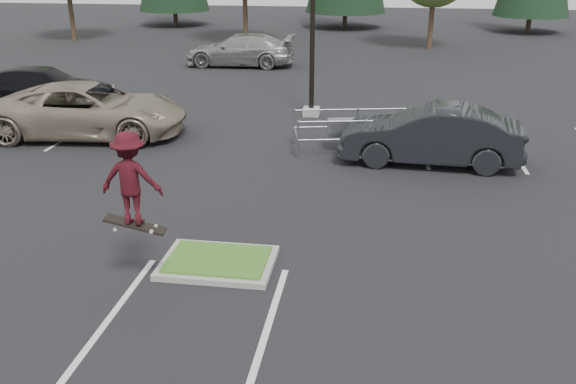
# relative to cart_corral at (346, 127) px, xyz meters

# --- Properties ---
(ground) EXTENTS (120.00, 120.00, 0.00)m
(ground) POSITION_rel_cart_corral_xyz_m (-2.05, -7.90, -0.73)
(ground) COLOR black
(ground) RESTS_ON ground
(grass_median) EXTENTS (2.20, 1.60, 0.16)m
(grass_median) POSITION_rel_cart_corral_xyz_m (-2.05, -7.90, -0.65)
(grass_median) COLOR gray
(grass_median) RESTS_ON ground
(stall_lines) EXTENTS (22.62, 17.60, 0.01)m
(stall_lines) POSITION_rel_cart_corral_xyz_m (-3.40, -1.88, -0.73)
(stall_lines) COLOR silver
(stall_lines) RESTS_ON ground
(cart_corral) EXTENTS (4.31, 2.29, 1.16)m
(cart_corral) POSITION_rel_cart_corral_xyz_m (0.00, 0.00, 0.00)
(cart_corral) COLOR #909298
(cart_corral) RESTS_ON ground
(skateboarder) EXTENTS (1.10, 0.67, 1.87)m
(skateboarder) POSITION_rel_cart_corral_xyz_m (-3.25, -8.90, 1.40)
(skateboarder) COLOR black
(skateboarder) RESTS_ON ground
(car_l_tan) EXTENTS (6.62, 3.56, 1.77)m
(car_l_tan) POSITION_rel_cart_corral_xyz_m (-8.55, 0.27, 0.15)
(car_l_tan) COLOR gray
(car_l_tan) RESTS_ON ground
(car_l_black) EXTENTS (5.96, 3.38, 1.63)m
(car_l_black) POSITION_rel_cart_corral_xyz_m (-12.05, 3.60, 0.08)
(car_l_black) COLOR black
(car_l_black) RESTS_ON ground
(car_r_charc) EXTENTS (5.22, 2.05, 1.69)m
(car_r_charc) POSITION_rel_cart_corral_xyz_m (2.45, -0.90, 0.12)
(car_r_charc) COLOR black
(car_r_charc) RESTS_ON ground
(car_far_silver) EXTENTS (5.82, 2.43, 1.68)m
(car_far_silver) POSITION_rel_cart_corral_xyz_m (-6.54, 14.10, 0.11)
(car_far_silver) COLOR gray
(car_far_silver) RESTS_ON ground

